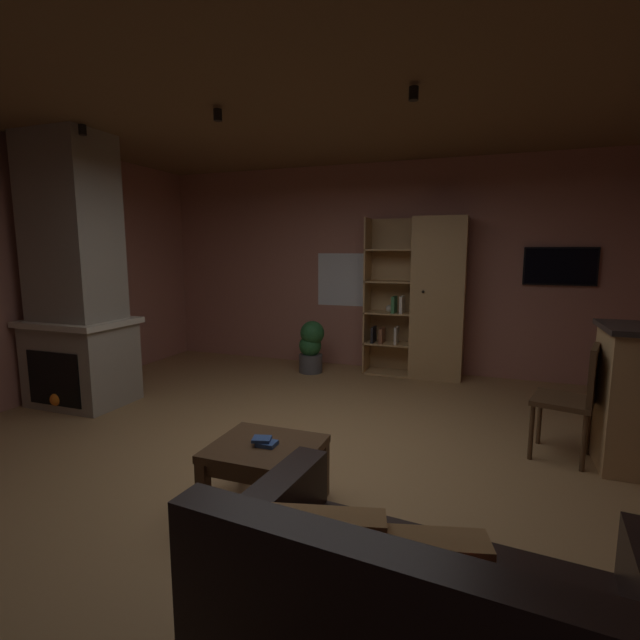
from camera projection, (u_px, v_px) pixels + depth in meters
floor at (303, 459)px, 3.65m from camera, size 6.56×6.06×0.02m
wall_back at (387, 268)px, 6.28m from camera, size 6.68×0.06×2.78m
ceiling at (300, 82)px, 3.23m from camera, size 6.56×6.06×0.02m
window_pane_back at (341, 280)px, 6.49m from camera, size 0.69×0.01×0.73m
stone_fireplace at (76, 286)px, 4.80m from camera, size 1.04×0.79×2.78m
bookshelf_cabinet at (431, 300)px, 5.87m from camera, size 1.26×0.41×2.04m
coffee_table at (265, 458)px, 2.90m from camera, size 0.67×0.59×0.42m
table_book_0 at (267, 444)px, 2.87m from camera, size 0.12×0.10×0.03m
table_book_1 at (262, 439)px, 2.88m from camera, size 0.13×0.12×0.02m
dining_chair at (575, 394)px, 3.56m from camera, size 0.51×0.51×0.92m
potted_floor_plant at (311, 346)px, 6.17m from camera, size 0.35×0.33×0.70m
wall_mounted_tv at (560, 266)px, 5.50m from camera, size 0.81×0.06×0.45m
track_light_spot_0 at (82, 130)px, 4.20m from camera, size 0.07×0.07×0.09m
track_light_spot_1 at (218, 115)px, 3.74m from camera, size 0.07×0.07×0.09m
track_light_spot_2 at (414, 94)px, 3.23m from camera, size 0.07×0.07×0.09m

